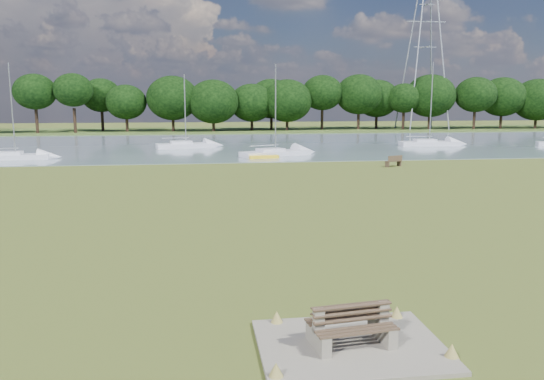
{
  "coord_description": "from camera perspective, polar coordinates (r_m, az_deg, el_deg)",
  "views": [
    {
      "loc": [
        -3.34,
        -25.0,
        5.61
      ],
      "look_at": [
        -0.15,
        -2.0,
        1.64
      ],
      "focal_mm": 35.0,
      "sensor_mm": 36.0,
      "label": 1
    }
  ],
  "objects": [
    {
      "name": "tree_line",
      "position": [
        93.11,
        -5.18,
        10.12
      ],
      "size": [
        145.31,
        8.78,
        10.62
      ],
      "color": "black",
      "rests_on": "far_bank"
    },
    {
      "name": "sailboat_3",
      "position": [
        55.55,
        -25.93,
        3.45
      ],
      "size": [
        6.17,
        2.02,
        8.9
      ],
      "rotation": [
        0.0,
        0.0,
        0.05
      ],
      "color": "silver",
      "rests_on": "river"
    },
    {
      "name": "sailboat_4",
      "position": [
        53.18,
        0.3,
        4.19
      ],
      "size": [
        7.51,
        4.76,
        8.96
      ],
      "rotation": [
        0.0,
        0.0,
        0.41
      ],
      "color": "silver",
      "rests_on": "river"
    },
    {
      "name": "kayak",
      "position": [
        50.87,
        -0.86,
        3.59
      ],
      "size": [
        2.93,
        1.1,
        0.29
      ],
      "primitive_type": "cube",
      "rotation": [
        0.0,
        0.0,
        0.15
      ],
      "color": "yellow",
      "rests_on": "river"
    },
    {
      "name": "river",
      "position": [
        67.31,
        -5.04,
        4.88
      ],
      "size": [
        220.0,
        40.0,
        0.1
      ],
      "primitive_type": "cube",
      "color": "slate",
      "rests_on": "ground"
    },
    {
      "name": "pylon",
      "position": [
        104.65,
        16.26,
        17.3
      ],
      "size": [
        7.41,
        5.2,
        31.91
      ],
      "color": "#999DA5",
      "rests_on": "far_bank"
    },
    {
      "name": "sailboat_0",
      "position": [
        67.68,
        16.5,
        5.01
      ],
      "size": [
        7.25,
        2.32,
        10.0
      ],
      "rotation": [
        0.0,
        0.0,
        -0.04
      ],
      "color": "silver",
      "rests_on": "river"
    },
    {
      "name": "sailboat_6",
      "position": [
        62.75,
        -9.31,
        4.94
      ],
      "size": [
        7.0,
        3.32,
        8.42
      ],
      "rotation": [
        0.0,
        0.0,
        0.22
      ],
      "color": "silver",
      "rests_on": "river"
    },
    {
      "name": "riverbank_bench",
      "position": [
        46.0,
        12.98,
        3.05
      ],
      "size": [
        1.62,
        1.02,
        0.96
      ],
      "rotation": [
        0.0,
        0.0,
        0.38
      ],
      "color": "brown",
      "rests_on": "ground"
    },
    {
      "name": "bench_pair",
      "position": [
        12.57,
        8.49,
        -14.33
      ],
      "size": [
        2.01,
        1.34,
        1.02
      ],
      "rotation": [
        0.0,
        0.0,
        0.12
      ],
      "color": "gray",
      "rests_on": "concrete_pad"
    },
    {
      "name": "ground",
      "position": [
        25.84,
        -0.28,
        -2.84
      ],
      "size": [
        220.0,
        220.0,
        0.0
      ],
      "primitive_type": "plane",
      "color": "brown"
    },
    {
      "name": "far_bank",
      "position": [
        97.22,
        -5.95,
        6.34
      ],
      "size": [
        220.0,
        20.0,
        0.4
      ],
      "primitive_type": "cube",
      "color": "#4C6626",
      "rests_on": "ground"
    },
    {
      "name": "concrete_pad",
      "position": [
        12.77,
        8.43,
        -16.23
      ],
      "size": [
        4.2,
        3.2,
        0.1
      ],
      "primitive_type": "cube",
      "color": "gray",
      "rests_on": "ground"
    }
  ]
}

